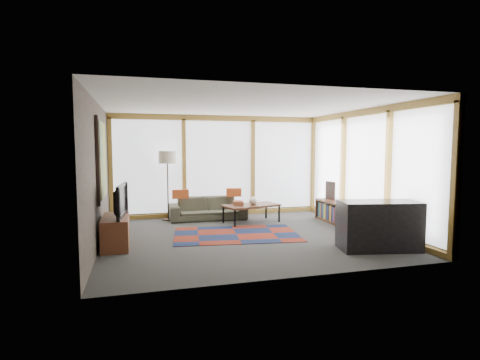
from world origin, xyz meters
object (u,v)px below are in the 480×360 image
object	(u,v)px
bookshelf	(342,215)
bar_counter	(379,225)
coffee_table	(251,214)
sofa	(208,208)
floor_lamp	(168,186)
television	(116,201)
tv_console	(116,232)

from	to	relation	value
bookshelf	bar_counter	xyz separation A→B (m)	(-0.46, -1.98, 0.18)
coffee_table	bar_counter	bearing A→B (deg)	-63.00
sofa	bar_counter	bearing A→B (deg)	-54.64
floor_lamp	coffee_table	world-z (taller)	floor_lamp
sofa	bar_counter	size ratio (longest dim) A/B	1.40
television	bookshelf	bearing A→B (deg)	-76.72
floor_lamp	tv_console	world-z (taller)	floor_lamp
floor_lamp	bar_counter	xyz separation A→B (m)	(3.33, -3.68, -0.42)
sofa	floor_lamp	bearing A→B (deg)	172.01
tv_console	bar_counter	world-z (taller)	bar_counter
bar_counter	sofa	bearing A→B (deg)	135.84
coffee_table	tv_console	bearing A→B (deg)	-154.62
sofa	bookshelf	distance (m)	3.22
coffee_table	tv_console	distance (m)	3.31
bookshelf	tv_console	world-z (taller)	tv_console
sofa	tv_console	world-z (taller)	sofa
coffee_table	television	size ratio (longest dim) A/B	1.28
television	bar_counter	size ratio (longest dim) A/B	0.75
sofa	floor_lamp	world-z (taller)	floor_lamp
sofa	coffee_table	xyz separation A→B (m)	(0.92, -0.68, -0.06)
floor_lamp	bookshelf	distance (m)	4.20
bookshelf	tv_console	size ratio (longest dim) A/B	1.82
tv_console	bar_counter	size ratio (longest dim) A/B	0.81
tv_console	coffee_table	bearing A→B (deg)	25.38
floor_lamp	television	xyz separation A→B (m)	(-1.09, -2.27, -0.01)
television	bar_counter	distance (m)	4.65
sofa	tv_console	xyz separation A→B (m)	(-2.07, -2.10, -0.00)
sofa	television	size ratio (longest dim) A/B	1.86
bar_counter	coffee_table	bearing A→B (deg)	128.95
sofa	tv_console	bearing A→B (deg)	-133.16
floor_lamp	bar_counter	world-z (taller)	floor_lamp
floor_lamp	bookshelf	xyz separation A→B (m)	(3.79, -1.70, -0.60)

